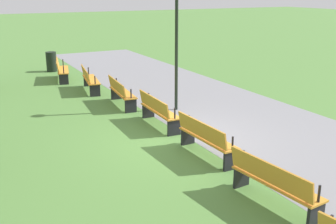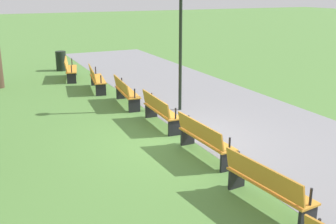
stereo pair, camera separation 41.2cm
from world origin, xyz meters
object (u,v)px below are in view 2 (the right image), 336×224
at_px(bench_5, 267,184).
at_px(bench_0, 70,68).
at_px(bench_2, 125,91).
at_px(trash_bin, 61,61).
at_px(lamp_post, 181,18).
at_px(bench_4, 204,138).
at_px(bench_3, 160,110).
at_px(bench_1, 96,78).

bearing_deg(bench_5, bench_0, 178.13).
height_order(bench_2, trash_bin, trash_bin).
distance_m(bench_5, lamp_post, 6.78).
distance_m(bench_2, lamp_post, 3.06).
bearing_deg(trash_bin, bench_4, 4.29).
relative_size(bench_3, bench_4, 1.00).
relative_size(bench_1, trash_bin, 2.09).
xyz_separation_m(bench_1, bench_3, (4.92, 0.48, 0.00)).
distance_m(bench_1, bench_2, 2.48).
relative_size(bench_1, bench_3, 1.02).
bearing_deg(bench_1, bench_3, 14.83).
height_order(bench_0, trash_bin, trash_bin).
bearing_deg(bench_2, trash_bin, -168.43).
distance_m(bench_2, bench_3, 2.48).
distance_m(bench_0, bench_2, 4.95).
xyz_separation_m(bench_2, lamp_post, (1.24, 1.41, 2.42)).
height_order(bench_2, bench_4, same).
relative_size(bench_4, bench_5, 0.99).
distance_m(bench_2, bench_5, 7.42).
relative_size(bench_3, bench_5, 0.99).
distance_m(bench_0, bench_1, 2.48).
bearing_deg(trash_bin, lamp_post, 14.55).
relative_size(bench_0, bench_5, 1.01).
height_order(bench_2, lamp_post, lamp_post).
bearing_deg(bench_3, trash_bin, -172.74).
relative_size(lamp_post, trash_bin, 4.55).
bearing_deg(bench_5, trash_bin, 177.36).
xyz_separation_m(bench_1, bench_4, (7.40, 0.48, 0.00)).
xyz_separation_m(bench_3, lamp_post, (-1.23, 1.25, 2.42)).
bearing_deg(bench_3, lamp_post, 136.35).
xyz_separation_m(bench_2, bench_5, (7.42, 0.00, 0.00)).
xyz_separation_m(bench_1, bench_2, (2.45, 0.32, 0.00)).
height_order(bench_3, lamp_post, lamp_post).
xyz_separation_m(bench_0, bench_1, (2.43, 0.48, 0.00)).
xyz_separation_m(bench_0, bench_4, (9.83, 0.96, 0.00)).
xyz_separation_m(bench_1, lamp_post, (3.69, 1.73, 2.42)).
height_order(bench_5, trash_bin, trash_bin).
bearing_deg(trash_bin, bench_5, 2.93).
bearing_deg(bench_3, bench_4, 1.86).
bearing_deg(lamp_post, bench_4, -18.67).
bearing_deg(bench_4, bench_0, -176.31).
bearing_deg(bench_3, bench_2, -174.44).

